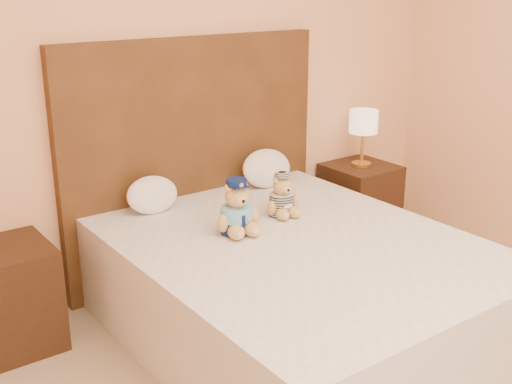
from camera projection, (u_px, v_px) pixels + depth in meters
bed at (297, 290)px, 3.36m from camera, size 1.60×2.00×0.55m
headboard at (195, 160)px, 3.98m from camera, size 1.75×0.08×1.50m
nightstand_left at (8, 298)px, 3.27m from camera, size 0.45×0.45×0.55m
nightstand_right at (359, 202)px, 4.67m from camera, size 0.45×0.45×0.55m
lamp at (363, 124)px, 4.49m from camera, size 0.20×0.20×0.40m
teddy_police at (237, 207)px, 3.33m from camera, size 0.28×0.27×0.29m
teddy_prisoner at (282, 195)px, 3.59m from camera, size 0.23×0.22×0.24m
pillow_left at (152, 193)px, 3.65m from camera, size 0.31×0.20×0.22m
pillow_right at (267, 167)px, 4.10m from camera, size 0.36×0.23×0.25m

